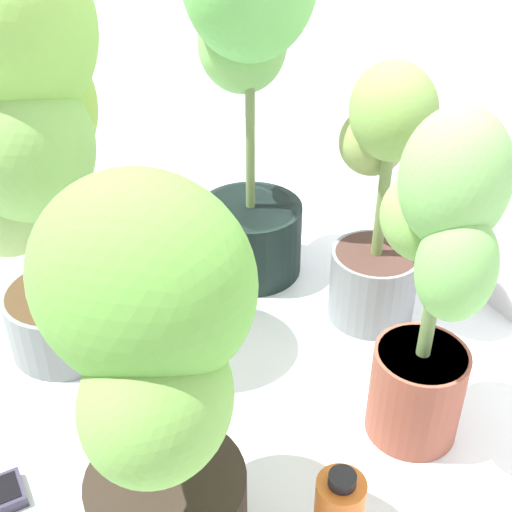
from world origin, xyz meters
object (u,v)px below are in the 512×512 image
(hygrometer_box, at_px, (2,494))
(potted_plant_back_center, at_px, (380,198))
(potted_plant_front_right, at_px, (152,365))
(potted_plant_front_left, at_px, (23,126))
(potted_plant_back_right, at_px, (436,273))
(potted_plant_back_left, at_px, (248,66))

(hygrometer_box, bearing_deg, potted_plant_back_center, -171.78)
(potted_plant_front_right, bearing_deg, potted_plant_front_left, -177.79)
(potted_plant_back_center, distance_m, potted_plant_front_right, 0.78)
(potted_plant_back_right, height_order, hygrometer_box, potted_plant_back_right)
(potted_plant_back_center, relative_size, potted_plant_front_left, 0.69)
(potted_plant_back_center, relative_size, hygrometer_box, 8.01)
(potted_plant_back_left, bearing_deg, hygrometer_box, -58.88)
(potted_plant_back_right, xyz_separation_m, potted_plant_front_right, (0.01, -0.53, 0.03))
(potted_plant_back_right, height_order, potted_plant_front_right, potted_plant_front_right)
(potted_plant_back_right, bearing_deg, potted_plant_front_right, -88.47)
(potted_plant_back_center, height_order, potted_plant_front_left, potted_plant_front_left)
(potted_plant_front_left, distance_m, potted_plant_front_right, 0.62)
(potted_plant_back_center, relative_size, potted_plant_back_left, 0.68)
(potted_plant_back_right, xyz_separation_m, potted_plant_back_left, (-0.67, -0.02, 0.17))
(potted_plant_back_left, bearing_deg, potted_plant_back_right, 1.83)
(potted_plant_back_center, bearing_deg, potted_plant_back_left, -151.66)
(potted_plant_back_right, bearing_deg, potted_plant_front_left, -136.59)
(potted_plant_back_left, height_order, hygrometer_box, potted_plant_back_left)
(potted_plant_back_right, distance_m, potted_plant_front_right, 0.53)
(potted_plant_back_right, height_order, potted_plant_back_center, potted_plant_back_right)
(potted_plant_back_right, relative_size, potted_plant_front_left, 0.75)
(potted_plant_front_right, relative_size, hygrometer_box, 8.94)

